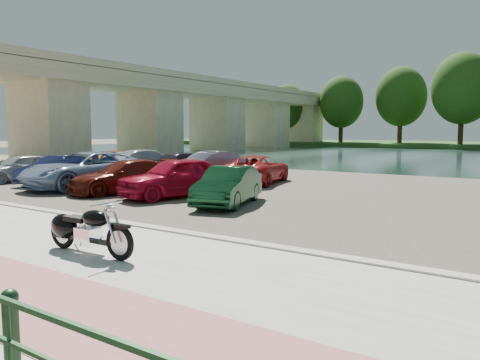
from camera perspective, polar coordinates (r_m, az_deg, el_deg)
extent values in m
plane|color=#595447|center=(10.35, -17.87, -8.12)|extent=(200.00, 200.00, 0.00)
cube|color=#A4A29B|center=(9.77, -22.54, -8.82)|extent=(60.00, 6.00, 0.10)
cube|color=#A4A29B|center=(11.64, -10.08, -6.00)|extent=(60.00, 0.30, 0.14)
cube|color=#3F3933|center=(19.06, 9.06, -1.44)|extent=(60.00, 18.00, 0.04)
cube|color=#192D2A|center=(46.90, 24.20, 2.50)|extent=(120.00, 40.00, 0.00)
cube|color=tan|center=(58.69, -3.99, 10.66)|extent=(7.00, 56.00, 1.40)
cube|color=tan|center=(58.78, -4.00, 11.63)|extent=(7.00, 56.00, 0.70)
cube|color=tan|center=(43.32, -22.30, 7.09)|extent=(6.00, 4.00, 7.20)
cube|color=tan|center=(50.99, -10.94, 7.21)|extent=(6.00, 4.00, 7.20)
cube|color=tan|center=(60.10, -2.79, 7.12)|extent=(6.00, 4.00, 7.20)
cube|color=tan|center=(70.08, 3.13, 6.97)|extent=(6.00, 4.00, 7.20)
cube|color=tan|center=(80.62, 7.54, 6.80)|extent=(6.00, 4.00, 7.20)
cylinder|color=black|center=(4.89, -26.28, -17.87)|extent=(0.04, 0.04, 0.90)
cylinder|color=black|center=(5.46, -26.11, -16.41)|extent=(0.16, 0.16, 0.70)
sphere|color=black|center=(5.34, -26.30, -12.73)|extent=(0.18, 0.18, 0.18)
cylinder|color=#322412|center=(80.29, 5.80, 6.29)|extent=(0.70, 0.70, 4.50)
ellipsoid|color=#15350E|center=(80.38, 5.83, 8.86)|extent=(6.30, 6.30, 7.56)
cylinder|color=#322412|center=(77.75, 12.19, 6.36)|extent=(0.70, 0.70, 4.95)
ellipsoid|color=#15350E|center=(77.88, 12.25, 9.28)|extent=(6.93, 6.93, 8.32)
cylinder|color=#322412|center=(76.22, 18.92, 6.35)|extent=(0.70, 0.70, 5.40)
ellipsoid|color=#15350E|center=(76.38, 19.03, 9.59)|extent=(7.56, 7.56, 9.07)
cylinder|color=#322412|center=(71.61, 25.34, 6.32)|extent=(0.70, 0.70, 5.85)
ellipsoid|color=#15350E|center=(71.83, 25.51, 10.05)|extent=(8.19, 8.19, 9.83)
torus|color=black|center=(8.90, -14.44, -7.40)|extent=(0.68, 0.13, 0.68)
torus|color=black|center=(10.15, -20.80, -5.94)|extent=(0.68, 0.13, 0.68)
cylinder|color=#B2B2B7|center=(8.90, -14.44, -7.40)|extent=(0.46, 0.07, 0.46)
cylinder|color=#B2B2B7|center=(10.15, -20.80, -5.94)|extent=(0.46, 0.07, 0.46)
cylinder|color=silver|center=(8.87, -15.58, -5.45)|extent=(0.33, 0.06, 0.63)
cylinder|color=silver|center=(9.01, -14.63, -5.26)|extent=(0.33, 0.06, 0.63)
cylinder|color=silver|center=(9.01, -15.98, -2.80)|extent=(0.05, 0.75, 0.04)
sphere|color=silver|center=(8.95, -15.54, -3.37)|extent=(0.16, 0.16, 0.16)
sphere|color=silver|center=(8.90, -15.24, -3.42)|extent=(0.11, 0.11, 0.11)
cube|color=black|center=(8.84, -14.49, -5.44)|extent=(0.45, 0.15, 0.06)
cube|color=black|center=(9.53, -17.82, -6.98)|extent=(1.20, 0.12, 0.08)
cube|color=silver|center=(9.55, -18.03, -6.53)|extent=(0.46, 0.33, 0.34)
cylinder|color=silver|center=(9.43, -17.68, -5.43)|extent=(0.25, 0.18, 0.27)
cylinder|color=silver|center=(9.59, -18.45, -5.28)|extent=(0.25, 0.18, 0.27)
ellipsoid|color=black|center=(9.30, -17.21, -4.51)|extent=(0.69, 0.37, 0.32)
cube|color=black|center=(9.72, -19.21, -4.49)|extent=(0.56, 0.29, 0.10)
ellipsoid|color=black|center=(10.09, -20.66, -5.32)|extent=(0.73, 0.35, 0.50)
cube|color=black|center=(10.14, -20.81, -5.67)|extent=(0.40, 0.19, 0.30)
cylinder|color=silver|center=(9.90, -18.39, -6.86)|extent=(1.10, 0.11, 0.09)
cylinder|color=silver|center=(9.89, -18.40, -6.41)|extent=(1.10, 0.11, 0.09)
cylinder|color=#B2B2B7|center=(9.57, -19.21, -7.90)|extent=(0.03, 0.14, 0.22)
imported|color=#9BA0A6|center=(24.96, -25.23, 1.38)|extent=(1.82, 3.96, 1.32)
imported|color=#151B42|center=(23.00, -21.33, 1.17)|extent=(2.01, 4.10, 1.29)
imported|color=#788EAF|center=(21.05, -18.28, 1.18)|extent=(3.06, 5.73, 1.53)
imported|color=#57150C|center=(18.91, -13.77, 0.43)|extent=(3.19, 4.78, 1.29)
imported|color=#AE0B2A|center=(17.30, -7.84, 0.35)|extent=(2.93, 4.65, 1.48)
imported|color=#103C20|center=(15.38, -1.43, -0.72)|extent=(2.39, 4.03, 1.25)
imported|color=#A36925|center=(28.79, -14.28, 2.27)|extent=(3.51, 5.01, 1.27)
imported|color=#9FA1A8|center=(26.74, -11.14, 2.21)|extent=(2.97, 5.12, 1.39)
imported|color=black|center=(25.32, -6.92, 2.03)|extent=(1.71, 4.05, 1.37)
imported|color=slate|center=(23.70, -2.21, 1.85)|extent=(2.52, 4.52, 1.41)
imported|color=#A91C1C|center=(21.88, 2.11, 1.34)|extent=(3.14, 5.00, 1.29)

